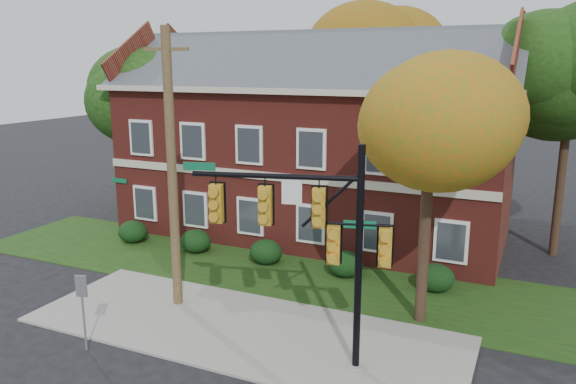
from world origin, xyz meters
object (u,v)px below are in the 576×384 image
at_px(apartment_building, 314,132).
at_px(hedge_right, 345,264).
at_px(hedge_far_right, 435,278).
at_px(traffic_signal, 317,233).
at_px(hedge_far_left, 133,232).
at_px(sign_post, 82,300).
at_px(hedge_center, 266,252).
at_px(tree_near_right, 438,117).
at_px(utility_pole, 172,171).
at_px(hedge_left, 196,241).
at_px(tree_far_rear, 386,53).
at_px(tree_left_rear, 136,93).

xyz_separation_m(apartment_building, hedge_right, (3.50, -5.25, -4.46)).
height_order(hedge_far_right, traffic_signal, traffic_signal).
relative_size(apartment_building, hedge_right, 13.43).
xyz_separation_m(hedge_far_left, traffic_signal, (11.91, -6.73, 3.36)).
xyz_separation_m(hedge_far_left, sign_post, (5.45, -8.70, 1.06)).
xyz_separation_m(hedge_center, sign_post, (-1.55, -8.70, 1.06)).
bearing_deg(hedge_right, tree_near_right, -37.28).
bearing_deg(hedge_far_left, hedge_center, 0.00).
height_order(hedge_far_right, sign_post, sign_post).
bearing_deg(utility_pole, tree_near_right, -0.68).
bearing_deg(traffic_signal, utility_pole, 148.22).
distance_m(hedge_far_left, tree_near_right, 15.75).
distance_m(hedge_left, sign_post, 8.98).
height_order(apartment_building, hedge_center, apartment_building).
height_order(hedge_center, tree_near_right, tree_near_right).
height_order(tree_far_rear, sign_post, tree_far_rear).
bearing_deg(utility_pole, hedge_left, 102.09).
relative_size(hedge_far_left, hedge_center, 1.00).
height_order(hedge_far_left, sign_post, sign_post).
bearing_deg(sign_post, hedge_center, 61.77).
bearing_deg(apartment_building, hedge_center, -90.00).
xyz_separation_m(hedge_center, tree_left_rear, (-9.73, 4.14, 6.16)).
bearing_deg(hedge_center, apartment_building, 90.00).
bearing_deg(hedge_far_left, apartment_building, 36.89).
bearing_deg(tree_left_rear, tree_near_right, -22.36).
relative_size(hedge_far_left, tree_left_rear, 0.16).
xyz_separation_m(apartment_building, hedge_far_right, (7.00, -5.25, -4.46)).
xyz_separation_m(hedge_far_right, utility_pole, (-7.96, -4.94, 4.25)).
distance_m(tree_left_rear, sign_post, 16.05).
distance_m(apartment_building, sign_post, 14.45).
relative_size(tree_far_rear, traffic_signal, 1.84).
height_order(hedge_far_right, tree_near_right, tree_near_right).
bearing_deg(utility_pole, apartment_building, 69.51).
bearing_deg(hedge_far_left, hedge_far_right, 0.00).
bearing_deg(hedge_far_right, hedge_far_left, 180.00).
xyz_separation_m(hedge_right, traffic_signal, (1.41, -6.73, 3.36)).
relative_size(hedge_right, sign_post, 0.60).
bearing_deg(apartment_building, hedge_far_left, -143.11).
xyz_separation_m(apartment_building, hedge_far_left, (-7.00, -5.25, -4.46)).
relative_size(hedge_left, hedge_center, 1.00).
distance_m(tree_far_rear, traffic_signal, 20.75).
xyz_separation_m(apartment_building, tree_near_right, (7.22, -8.09, 1.68)).
xyz_separation_m(hedge_left, hedge_center, (3.50, 0.00, 0.00)).
bearing_deg(tree_far_rear, tree_left_rear, -141.03).
bearing_deg(hedge_right, hedge_center, 180.00).
bearing_deg(tree_left_rear, traffic_signal, -36.59).
xyz_separation_m(tree_near_right, tree_left_rear, (-16.95, 6.97, 0.01)).
distance_m(apartment_building, hedge_far_right, 9.82).
bearing_deg(tree_near_right, utility_pole, -165.56).
bearing_deg(hedge_far_left, hedge_left, 0.00).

